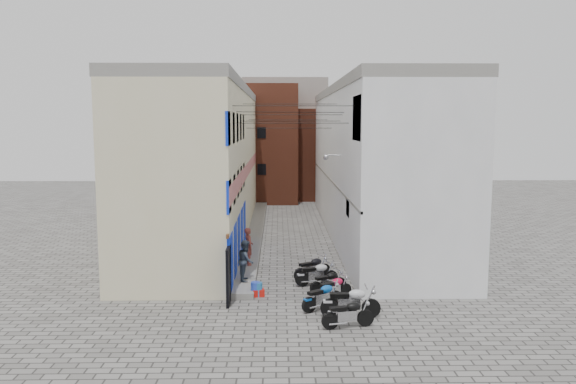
{
  "coord_description": "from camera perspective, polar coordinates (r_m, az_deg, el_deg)",
  "views": [
    {
      "loc": [
        -0.63,
        -21.02,
        6.82
      ],
      "look_at": [
        -0.1,
        9.81,
        3.0
      ],
      "focal_mm": 35.0,
      "sensor_mm": 36.0,
      "label": 1
    }
  ],
  "objects": [
    {
      "name": "water_jug_far",
      "position": [
        22.51,
        -3.08,
        -9.84
      ],
      "size": [
        0.44,
        0.44,
        0.56
      ],
      "primitive_type": "cylinder",
      "rotation": [
        0.0,
        0.0,
        0.28
      ],
      "color": "#236FAF",
      "rests_on": "ground"
    },
    {
      "name": "person_b",
      "position": [
        23.68,
        -4.3,
        -6.94
      ],
      "size": [
        0.65,
        0.83,
        1.7
      ],
      "primitive_type": "imported",
      "rotation": [
        0.0,
        0.0,
        1.58
      ],
      "color": "#2F3946",
      "rests_on": "plinth"
    },
    {
      "name": "far_shopfront",
      "position": [
        46.57,
        -0.2,
        0.13
      ],
      "size": [
        2.0,
        0.3,
        2.4
      ],
      "primitive_type": "cube",
      "color": "black",
      "rests_on": "ground"
    },
    {
      "name": "motorcycle_a",
      "position": [
        19.23,
        6.11,
        -12.08
      ],
      "size": [
        1.91,
        0.96,
        1.06
      ],
      "primitive_type": null,
      "rotation": [
        0.0,
        0.0,
        -1.35
      ],
      "color": "black",
      "rests_on": "ground"
    },
    {
      "name": "red_crate",
      "position": [
        22.55,
        -3.04,
        -10.17
      ],
      "size": [
        0.5,
        0.41,
        0.29
      ],
      "primitive_type": "cube",
      "rotation": [
        0.0,
        0.0,
        0.15
      ],
      "color": "red",
      "rests_on": "ground"
    },
    {
      "name": "person_a",
      "position": [
        26.19,
        -4.02,
        -5.53
      ],
      "size": [
        0.55,
        0.71,
        1.74
      ],
      "primitive_type": "imported",
      "rotation": [
        0.0,
        0.0,
        1.8
      ],
      "color": "brown",
      "rests_on": "plinth"
    },
    {
      "name": "building_far_brick_right",
      "position": [
        51.23,
        3.09,
        3.9
      ],
      "size": [
        5.0,
        6.0,
        8.0
      ],
      "primitive_type": "cube",
      "color": "brown",
      "rests_on": "ground"
    },
    {
      "name": "overhead_wires",
      "position": [
        28.68,
        0.28,
        7.67
      ],
      "size": [
        5.8,
        13.02,
        1.32
      ],
      "color": "black",
      "rests_on": "ground"
    },
    {
      "name": "motorcycle_d",
      "position": [
        22.04,
        4.64,
        -9.61
      ],
      "size": [
        1.76,
        1.45,
        1.02
      ],
      "primitive_type": null,
      "rotation": [
        0.0,
        0.0,
        -0.97
      ],
      "color": "red",
      "rests_on": "ground"
    },
    {
      "name": "ground",
      "position": [
        22.11,
        0.71,
        -10.91
      ],
      "size": [
        90.0,
        90.0,
        0.0
      ],
      "primitive_type": "plane",
      "color": "#5C5A57",
      "rests_on": "ground"
    },
    {
      "name": "motorcycle_c",
      "position": [
        20.94,
        3.52,
        -10.42
      ],
      "size": [
        1.85,
        1.57,
        1.08
      ],
      "primitive_type": null,
      "rotation": [
        0.0,
        0.0,
        -0.94
      ],
      "color": "#0B4CA5",
      "rests_on": "ground"
    },
    {
      "name": "building_far_concrete",
      "position": [
        55.04,
        -0.33,
        5.69
      ],
      "size": [
        8.0,
        5.0,
        11.0
      ],
      "primitive_type": "cube",
      "color": "gray",
      "rests_on": "ground"
    },
    {
      "name": "water_jug_near",
      "position": [
        22.51,
        -3.33,
        -9.82
      ],
      "size": [
        0.37,
        0.37,
        0.57
      ],
      "primitive_type": "cylinder",
      "rotation": [
        0.0,
        0.0,
        -0.02
      ],
      "color": "blue",
      "rests_on": "ground"
    },
    {
      "name": "motorcycle_b",
      "position": [
        20.19,
        6.37,
        -10.88
      ],
      "size": [
        2.14,
        0.72,
        1.23
      ],
      "primitive_type": null,
      "rotation": [
        0.0,
        0.0,
        -1.59
      ],
      "color": "#B6B6BB",
      "rests_on": "ground"
    },
    {
      "name": "building_left",
      "position": [
        34.33,
        -8.27,
        3.11
      ],
      "size": [
        5.1,
        27.0,
        9.0
      ],
      "color": "beige",
      "rests_on": "ground"
    },
    {
      "name": "building_far_brick_left",
      "position": [
        49.08,
        -2.59,
        4.93
      ],
      "size": [
        6.0,
        6.0,
        10.0
      ],
      "primitive_type": "cube",
      "color": "brown",
      "rests_on": "ground"
    },
    {
      "name": "motorcycle_g",
      "position": [
        24.75,
        2.5,
        -7.62
      ],
      "size": [
        1.92,
        1.54,
        1.1
      ],
      "primitive_type": null,
      "rotation": [
        0.0,
        0.0,
        -1.0
      ],
      "color": "black",
      "rests_on": "ground"
    },
    {
      "name": "plinth",
      "position": [
        34.71,
        -3.32,
        -4.07
      ],
      "size": [
        0.9,
        26.0,
        0.25
      ],
      "primitive_type": "cube",
      "color": "gray",
      "rests_on": "ground"
    },
    {
      "name": "motorcycle_f",
      "position": [
        23.9,
        2.93,
        -8.18
      ],
      "size": [
        1.97,
        1.07,
        1.09
      ],
      "primitive_type": null,
      "rotation": [
        0.0,
        0.0,
        -1.3
      ],
      "color": "#B4B5B9",
      "rests_on": "ground"
    },
    {
      "name": "building_right",
      "position": [
        34.56,
        8.4,
        3.15
      ],
      "size": [
        5.94,
        26.0,
        9.0
      ],
      "color": "silver",
      "rests_on": "ground"
    },
    {
      "name": "motorcycle_e",
      "position": [
        22.93,
        4.12,
        -8.97
      ],
      "size": [
        1.76,
        1.31,
        0.99
      ],
      "primitive_type": null,
      "rotation": [
        0.0,
        0.0,
        -1.06
      ],
      "color": "black",
      "rests_on": "ground"
    }
  ]
}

